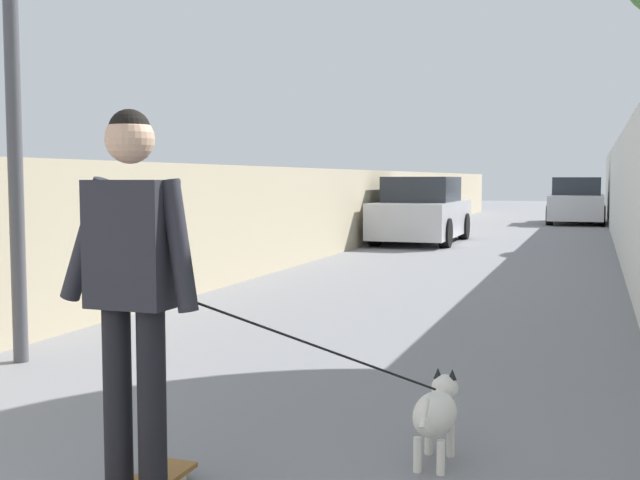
{
  "coord_description": "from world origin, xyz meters",
  "views": [
    {
      "loc": [
        -0.01,
        -2.17,
        1.5
      ],
      "look_at": [
        5.99,
        -0.07,
        1.0
      ],
      "focal_mm": 43.91,
      "sensor_mm": 36.0,
      "label": 1
    }
  ],
  "objects": [
    {
      "name": "car_far",
      "position": [
        27.41,
        -1.64,
        0.71
      ],
      "size": [
        3.87,
        1.8,
        1.54
      ],
      "color": "silver",
      "rests_on": "ground"
    },
    {
      "name": "fence_right",
      "position": [
        12.0,
        -2.79,
        1.19
      ],
      "size": [
        48.0,
        0.3,
        2.38
      ],
      "primitive_type": "cube",
      "color": "silver",
      "rests_on": "ground"
    },
    {
      "name": "ground_plane",
      "position": [
        14.0,
        0.0,
        0.0
      ],
      "size": [
        80.0,
        80.0,
        0.0
      ],
      "primitive_type": "plane",
      "color": "gray"
    },
    {
      "name": "car_near",
      "position": [
        18.12,
        1.64,
        0.71
      ],
      "size": [
        4.08,
        1.8,
        1.54
      ],
      "color": "silver",
      "rests_on": "ground"
    },
    {
      "name": "person_skateboarder",
      "position": [
        2.99,
        -0.23,
        1.1
      ],
      "size": [
        0.22,
        0.71,
        1.72
      ],
      "color": "black",
      "rests_on": "skateboard"
    },
    {
      "name": "wall_left",
      "position": [
        12.0,
        2.79,
        0.84
      ],
      "size": [
        48.0,
        0.3,
        1.69
      ],
      "primitive_type": "cube",
      "color": "tan",
      "rests_on": "ground"
    },
    {
      "name": "dog",
      "position": [
        4.01,
        -1.41,
        0.27
      ],
      "size": [
        1.34,
        1.3,
        1.06
      ],
      "color": "white",
      "rests_on": "ground"
    }
  ]
}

